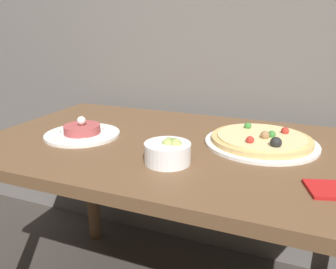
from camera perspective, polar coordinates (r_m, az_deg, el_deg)
The scene contains 4 objects.
dining_table at distance 1.10m, azimuth 2.66°, elevation -6.34°, with size 1.33×0.76×0.72m.
pizza_plate at distance 1.08m, azimuth 15.94°, elevation -0.97°, with size 0.36×0.36×0.06m.
tartare_plate at distance 1.17m, azimuth -14.70°, elevation 0.44°, with size 0.26×0.26×0.07m.
small_bowl at distance 0.90m, azimuth 0.01°, elevation -3.05°, with size 0.13×0.13×0.07m.
Camera 1 is at (0.32, -0.56, 1.08)m, focal length 35.00 mm.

